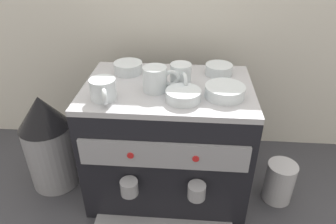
# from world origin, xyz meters

# --- Properties ---
(ground_plane) EXTENTS (4.00, 4.00, 0.00)m
(ground_plane) POSITION_xyz_m (0.00, 0.00, 0.00)
(ground_plane) COLOR #38383D
(tiled_backsplash_wall) EXTENTS (2.80, 0.03, 0.95)m
(tiled_backsplash_wall) POSITION_xyz_m (0.00, 0.34, 0.47)
(tiled_backsplash_wall) COLOR silver
(tiled_backsplash_wall) RESTS_ON ground_plane
(espresso_machine) EXTENTS (0.55, 0.48, 0.44)m
(espresso_machine) POSITION_xyz_m (0.00, -0.00, 0.22)
(espresso_machine) COLOR black
(espresso_machine) RESTS_ON ground_plane
(ceramic_cup_0) EXTENTS (0.07, 0.11, 0.07)m
(ceramic_cup_0) POSITION_xyz_m (0.04, 0.01, 0.48)
(ceramic_cup_0) COLOR silver
(ceramic_cup_0) RESTS_ON espresso_machine
(ceramic_cup_1) EXTENTS (0.08, 0.11, 0.06)m
(ceramic_cup_1) POSITION_xyz_m (-0.18, -0.10, 0.47)
(ceramic_cup_1) COLOR silver
(ceramic_cup_1) RESTS_ON espresso_machine
(ceramic_cup_2) EXTENTS (0.12, 0.07, 0.08)m
(ceramic_cup_2) POSITION_xyz_m (-0.03, -0.03, 0.48)
(ceramic_cup_2) COLOR silver
(ceramic_cup_2) RESTS_ON espresso_machine
(ceramic_bowl_0) EXTENTS (0.09, 0.09, 0.04)m
(ceramic_bowl_0) POSITION_xyz_m (0.17, 0.10, 0.46)
(ceramic_bowl_0) COLOR silver
(ceramic_bowl_0) RESTS_ON espresso_machine
(ceramic_bowl_1) EXTENTS (0.10, 0.10, 0.04)m
(ceramic_bowl_1) POSITION_xyz_m (-0.15, 0.10, 0.46)
(ceramic_bowl_1) COLOR silver
(ceramic_bowl_1) RESTS_ON espresso_machine
(ceramic_bowl_2) EXTENTS (0.11, 0.11, 0.03)m
(ceramic_bowl_2) POSITION_xyz_m (0.05, -0.09, 0.46)
(ceramic_bowl_2) COLOR silver
(ceramic_bowl_2) RESTS_ON espresso_machine
(ceramic_bowl_3) EXTENTS (0.12, 0.12, 0.03)m
(ceramic_bowl_3) POSITION_xyz_m (0.18, -0.06, 0.46)
(ceramic_bowl_3) COLOR silver
(ceramic_bowl_3) RESTS_ON espresso_machine
(coffee_grinder) EXTENTS (0.18, 0.18, 0.39)m
(coffee_grinder) POSITION_xyz_m (-0.45, -0.01, 0.19)
(coffee_grinder) COLOR #939399
(coffee_grinder) RESTS_ON ground_plane
(milk_pitcher) EXTENTS (0.11, 0.11, 0.16)m
(milk_pitcher) POSITION_xyz_m (0.41, -0.03, 0.08)
(milk_pitcher) COLOR #B7B7BC
(milk_pitcher) RESTS_ON ground_plane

